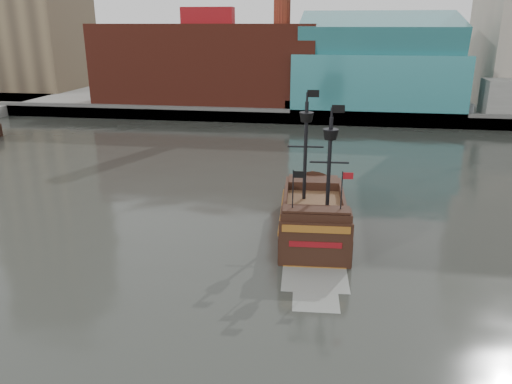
# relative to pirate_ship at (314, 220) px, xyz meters

# --- Properties ---
(ground) EXTENTS (400.00, 400.00, 0.00)m
(ground) POSITION_rel_pirate_ship_xyz_m (-1.69, -13.74, -1.15)
(ground) COLOR #272924
(ground) RESTS_ON ground
(promenade_far) EXTENTS (220.00, 60.00, 2.00)m
(promenade_far) POSITION_rel_pirate_ship_xyz_m (-1.69, 78.26, -0.15)
(promenade_far) COLOR slate
(promenade_far) RESTS_ON ground
(seawall) EXTENTS (220.00, 1.00, 2.60)m
(seawall) POSITION_rel_pirate_ship_xyz_m (-1.69, 48.76, 0.15)
(seawall) COLOR #4C4C49
(seawall) RESTS_ON ground
(pirate_ship) EXTENTS (6.29, 17.25, 12.69)m
(pirate_ship) POSITION_rel_pirate_ship_xyz_m (0.00, 0.00, 0.00)
(pirate_ship) COLOR black
(pirate_ship) RESTS_ON ground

